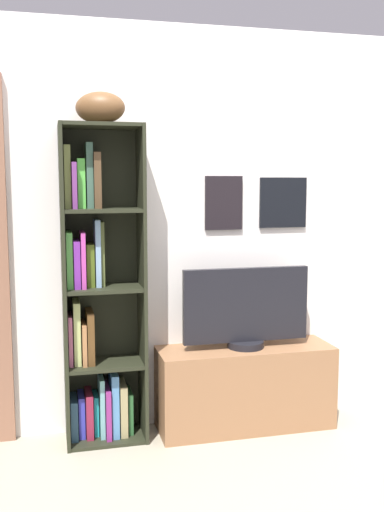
{
  "coord_description": "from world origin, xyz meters",
  "views": [
    {
      "loc": [
        -1.02,
        -2.31,
        1.49
      ],
      "look_at": [
        -0.24,
        0.85,
        1.08
      ],
      "focal_mm": 40.68,
      "sensor_mm": 36.0,
      "label": 1
    }
  ],
  "objects": [
    {
      "name": "tv_stand",
      "position": [
        0.11,
        0.92,
        0.25
      ],
      "size": [
        1.07,
        0.35,
        0.5
      ],
      "color": "#8F6240",
      "rests_on": "ground"
    },
    {
      "name": "bookshelf",
      "position": [
        -0.77,
        0.99,
        0.82
      ],
      "size": [
        0.46,
        0.29,
        1.81
      ],
      "color": "black",
      "rests_on": "ground"
    },
    {
      "name": "football",
      "position": [
        -0.73,
        0.96,
        1.9
      ],
      "size": [
        0.32,
        0.26,
        0.17
      ],
      "primitive_type": "ellipsoid",
      "rotation": [
        0.0,
        0.0,
        -0.36
      ],
      "color": "brown",
      "rests_on": "bookshelf"
    },
    {
      "name": "back_wall",
      "position": [
        0.0,
        1.13,
        1.21
      ],
      "size": [
        4.8,
        0.08,
        2.41
      ],
      "color": "silver",
      "rests_on": "ground"
    },
    {
      "name": "television",
      "position": [
        0.11,
        0.92,
        0.74
      ],
      "size": [
        0.77,
        0.22,
        0.49
      ],
      "color": "black",
      "rests_on": "tv_stand"
    }
  ]
}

